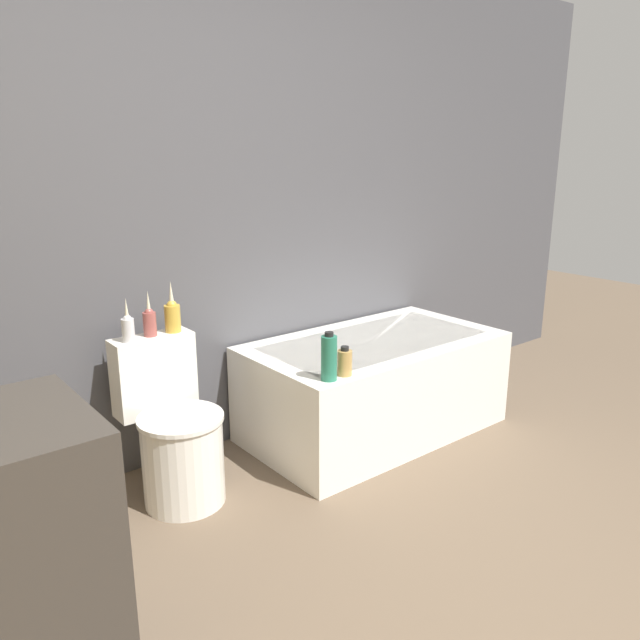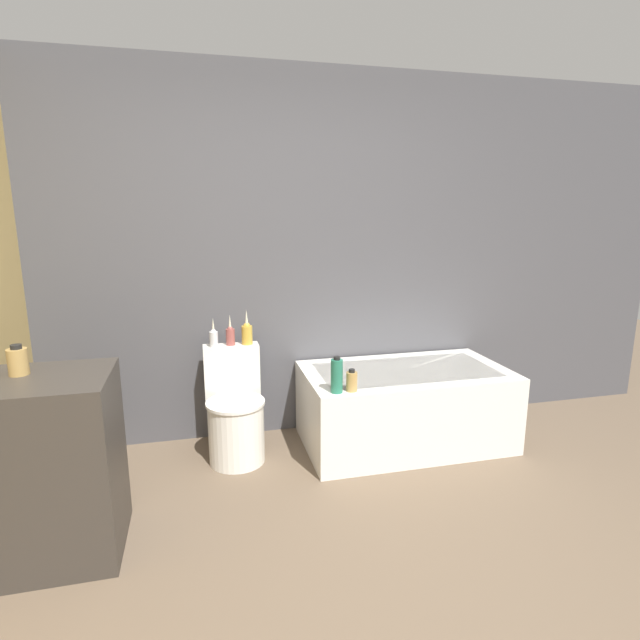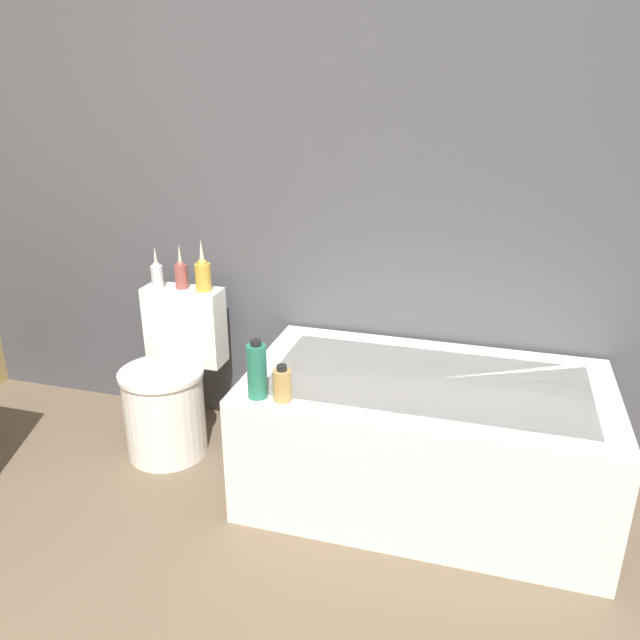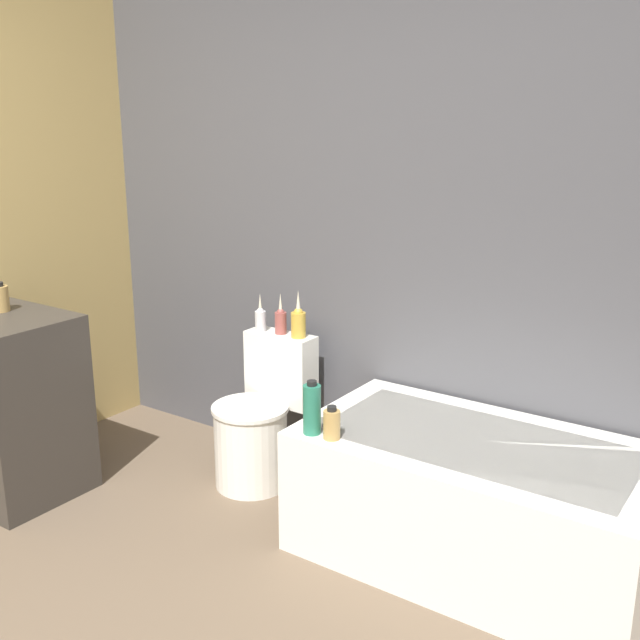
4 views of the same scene
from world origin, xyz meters
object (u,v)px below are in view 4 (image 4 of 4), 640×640
vase_gold (260,318)px  shampoo_bottle_short (332,424)px  bathtub (474,501)px  vase_silver (281,320)px  toilet (259,425)px  shampoo_bottle_tall (312,409)px  vase_bronze (298,321)px

vase_gold → shampoo_bottle_short: bearing=-34.1°
bathtub → vase_gold: size_ratio=7.10×
vase_gold → vase_silver: size_ratio=0.94×
toilet → shampoo_bottle_tall: 0.79m
bathtub → shampoo_bottle_short: 0.67m
bathtub → shampoo_bottle_short: (-0.50, -0.31, 0.33)m
bathtub → vase_silver: size_ratio=6.71×
vase_bronze → shampoo_bottle_short: bearing=-44.4°
vase_silver → vase_bronze: 0.11m
toilet → vase_silver: size_ratio=3.45×
shampoo_bottle_short → vase_silver: bearing=140.6°
vase_gold → vase_bronze: bearing=5.3°
bathtub → vase_bronze: size_ratio=5.87×
toilet → vase_bronze: vase_bronze is taller
vase_bronze → toilet: bearing=-120.9°
vase_silver → shampoo_bottle_tall: size_ratio=0.93×
vase_bronze → vase_gold: bearing=-174.7°
shampoo_bottle_tall → vase_silver: bearing=136.2°
vase_bronze → shampoo_bottle_tall: size_ratio=1.06×
toilet → shampoo_bottle_short: (0.69, -0.38, 0.31)m
vase_bronze → shampoo_bottle_short: (0.58, -0.57, -0.21)m
bathtub → shampoo_bottle_short: size_ratio=10.16×
toilet → shampoo_bottle_short: bearing=-28.6°
vase_bronze → shampoo_bottle_short: size_ratio=1.73×
bathtub → vase_bronze: vase_bronze is taller
vase_gold → vase_silver: vase_silver is taller
shampoo_bottle_short → shampoo_bottle_tall: bearing=-179.0°
vase_gold → shampoo_bottle_tall: bearing=-37.7°
vase_silver → shampoo_bottle_tall: (0.59, -0.57, -0.15)m
vase_silver → toilet: bearing=-90.0°
vase_gold → vase_silver: 0.12m
vase_silver → vase_bronze: vase_bronze is taller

